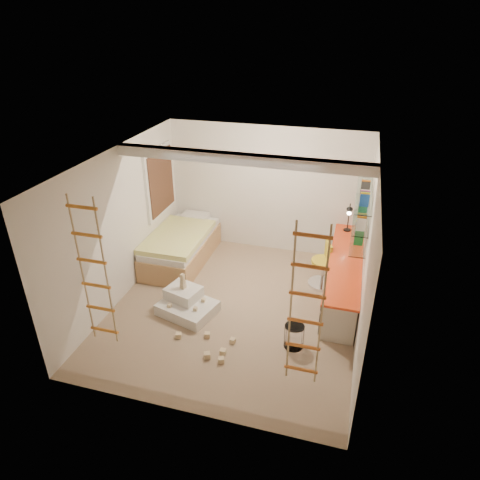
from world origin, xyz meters
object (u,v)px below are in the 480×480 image
(play_platform, at_px, (186,304))
(swivel_chair, at_px, (323,270))
(desk, at_px, (344,276))
(bed, at_px, (181,246))

(play_platform, bearing_deg, swivel_chair, 34.22)
(desk, distance_m, bed, 3.22)
(bed, relative_size, swivel_chair, 2.35)
(play_platform, bearing_deg, bed, 115.14)
(desk, bearing_deg, swivel_chair, 146.07)
(desk, xyz_separation_m, bed, (-3.20, 0.36, -0.07))
(swivel_chair, bearing_deg, desk, -33.93)
(desk, height_order, swivel_chair, swivel_chair)
(desk, height_order, play_platform, desk)
(desk, relative_size, play_platform, 2.72)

